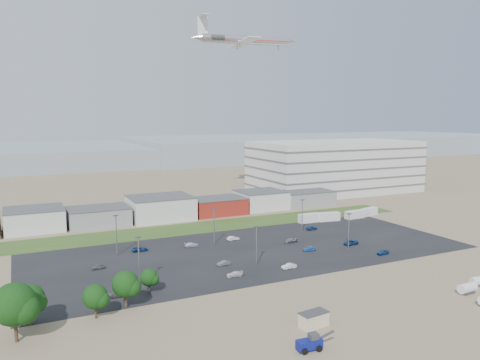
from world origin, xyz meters
TOP-DOWN VIEW (x-y plane):
  - ground at (0.00, 0.00)m, footprint 700.00×700.00m
  - parking_lot at (5.00, 20.00)m, footprint 120.00×50.00m
  - grass_strip at (0.00, 52.00)m, footprint 160.00×16.00m
  - hills_backdrop at (40.00, 315.00)m, footprint 700.00×200.00m
  - building_row at (-17.00, 71.00)m, footprint 170.00×20.00m
  - parking_garage at (90.00, 95.00)m, footprint 80.00×40.00m
  - portable_shed at (-6.82, -27.03)m, footprint 5.54×3.32m
  - telehandler at (-12.40, -33.89)m, footprint 6.78×2.73m
  - storage_tank_nw at (31.10, -28.04)m, footprint 4.17×2.20m
  - storage_tank_ne at (37.32, -26.01)m, footprint 4.05×2.46m
  - box_trailer_a at (39.48, 42.45)m, footprint 8.15×2.66m
  - box_trailer_b at (46.97, 41.38)m, footprint 8.23×3.43m
  - box_trailer_c at (58.00, 40.65)m, footprint 7.74×2.81m
  - box_trailer_d at (66.41, 42.46)m, footprint 7.93×4.07m
  - tree_far_left at (-54.04, -10.50)m, footprint 7.54×7.54m
  - tree_left at (-51.65, -4.63)m, footprint 5.56×5.56m
  - tree_mid at (-40.86, -6.83)m, footprint 4.86×4.86m
  - tree_right at (-34.79, -4.35)m, footprint 5.54×5.54m
  - tree_near at (-28.75, 1.25)m, footprint 3.94×3.94m
  - lightpole_front_l at (-29.52, 6.52)m, footprint 1.29×0.54m
  - lightpole_front_m at (0.39, 8.30)m, footprint 1.16×0.48m
  - lightpole_front_r at (29.34, 8.57)m, footprint 1.22×0.51m
  - lightpole_back_l at (-29.40, 31.88)m, footprint 1.28×0.53m
  - lightpole_back_m at (-1.77, 30.42)m, footprint 1.25×0.52m
  - lightpole_back_r at (28.92, 31.12)m, footprint 1.26×0.53m
  - airliner at (40.56, 95.21)m, footprint 52.38×39.94m
  - parked_car_0 at (33.63, 12.75)m, footprint 4.91×2.77m
  - parked_car_1 at (19.24, 12.69)m, footprint 3.64×1.55m
  - parked_car_2 at (35.18, 1.28)m, footprint 3.83×1.89m
  - parked_car_3 at (-8.22, 2.79)m, footprint 4.05×2.01m
  - parked_car_4 at (-7.19, 11.30)m, footprint 3.71×1.64m
  - parked_car_5 at (-35.92, 22.01)m, footprint 3.32×1.55m
  - parked_car_6 at (-8.56, 31.01)m, footprint 3.98×1.71m
  - parked_car_8 at (33.81, 32.80)m, footprint 3.99×1.92m
  - parked_car_9 at (-23.01, 32.80)m, footprint 4.46×2.11m
  - parked_car_10 at (-35.52, 1.94)m, footprint 3.99×1.72m
  - parked_car_11 at (5.04, 32.11)m, footprint 3.89×1.66m
  - parked_car_12 at (19.16, 22.32)m, footprint 4.30×2.02m
  - parked_car_13 at (6.13, 2.12)m, footprint 3.81×1.37m

SIDE VIEW (x-z plane):
  - ground at x=0.00m, z-range 0.00..0.00m
  - parking_lot at x=5.00m, z-range 0.00..0.01m
  - grass_strip at x=0.00m, z-range 0.00..0.02m
  - parked_car_5 at x=-35.92m, z-range 0.00..1.10m
  - parked_car_3 at x=-8.22m, z-range 0.00..1.13m
  - parked_car_6 at x=-8.56m, z-range 0.00..1.14m
  - parked_car_10 at x=-35.52m, z-range 0.00..1.15m
  - parked_car_1 at x=19.24m, z-range 0.00..1.17m
  - parked_car_4 at x=-7.19m, z-range 0.00..1.19m
  - parked_car_12 at x=19.16m, z-range 0.00..1.21m
  - parked_car_9 at x=-23.01m, z-range 0.00..1.23m
  - parked_car_11 at x=5.04m, z-range 0.00..1.25m
  - parked_car_13 at x=6.13m, z-range 0.00..1.25m
  - parked_car_2 at x=35.18m, z-range 0.00..1.26m
  - parked_car_0 at x=33.63m, z-range 0.00..1.29m
  - parked_car_8 at x=33.81m, z-range 0.00..1.31m
  - storage_tank_ne at x=37.32m, z-range 0.00..2.28m
  - storage_tank_nw at x=31.10m, z-range 0.00..2.46m
  - portable_shed at x=-6.82m, z-range 0.00..2.65m
  - telehandler at x=-12.40m, z-range 0.00..2.76m
  - box_trailer_d at x=66.41m, z-range 0.00..2.84m
  - box_trailer_c at x=58.00m, z-range 0.00..2.86m
  - box_trailer_b at x=46.97m, z-range 0.00..3.00m
  - box_trailer_a at x=39.48m, z-range 0.00..3.04m
  - tree_near at x=-28.75m, z-range 0.00..5.90m
  - tree_mid at x=-40.86m, z-range 0.00..7.29m
  - building_row at x=-17.00m, z-range 0.00..8.00m
  - tree_right at x=-34.79m, z-range 0.00..8.32m
  - tree_left at x=-51.65m, z-range 0.00..8.33m
  - hills_backdrop at x=40.00m, z-range 0.00..9.00m
  - lightpole_front_m at x=0.39m, z-range 0.00..9.86m
  - lightpole_front_r at x=29.34m, z-range 0.00..10.41m
  - lightpole_back_m at x=-1.77m, z-range 0.00..10.62m
  - lightpole_back_r at x=28.92m, z-range 0.00..10.73m
  - lightpole_back_l at x=-29.40m, z-range 0.00..10.90m
  - lightpole_front_l at x=-29.52m, z-range 0.00..10.96m
  - tree_far_left at x=-54.04m, z-range 0.00..11.31m
  - parking_garage at x=90.00m, z-range 0.00..25.00m
  - airliner at x=40.56m, z-range 62.96..77.04m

